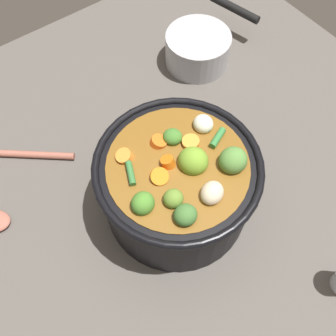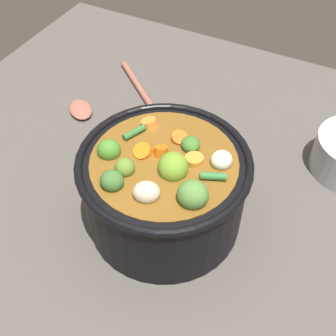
{
  "view_description": "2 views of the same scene",
  "coord_description": "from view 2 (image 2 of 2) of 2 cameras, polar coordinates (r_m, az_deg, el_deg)",
  "views": [
    {
      "loc": [
        -0.18,
        -0.22,
        0.62
      ],
      "look_at": [
        -0.01,
        0.01,
        0.12
      ],
      "focal_mm": 41.39,
      "sensor_mm": 36.0,
      "label": 1
    },
    {
      "loc": [
        0.2,
        -0.38,
        0.58
      ],
      "look_at": [
        0.0,
        0.0,
        0.12
      ],
      "focal_mm": 46.86,
      "sensor_mm": 36.0,
      "label": 2
    }
  ],
  "objects": [
    {
      "name": "ground_plane",
      "position": [
        0.72,
        -0.44,
        -6.45
      ],
      "size": [
        1.1,
        1.1,
        0.0
      ],
      "primitive_type": "plane",
      "color": "#514C47"
    },
    {
      "name": "cooking_pot",
      "position": [
        0.67,
        -0.48,
        -2.71
      ],
      "size": [
        0.26,
        0.26,
        0.16
      ],
      "color": "black",
      "rests_on": "ground_plane"
    },
    {
      "name": "wooden_spoon",
      "position": [
        0.93,
        -7.37,
        8.6
      ],
      "size": [
        0.22,
        0.22,
        0.01
      ],
      "color": "#A05D4B",
      "rests_on": "ground_plane"
    }
  ]
}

